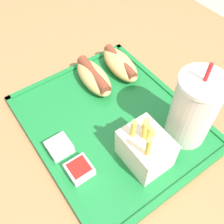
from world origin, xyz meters
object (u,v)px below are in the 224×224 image
hot_dog_near (94,77)px  sauce_cup_mayo (59,147)px  hot_dog_far (120,64)px  sauce_cup_ketchup (80,169)px  soda_cup (193,110)px  fries_carton (145,149)px

hot_dog_near → sauce_cup_mayo: bearing=-54.0°
hot_dog_far → sauce_cup_ketchup: size_ratio=3.09×
soda_cup → sauce_cup_ketchup: soda_cup is taller
hot_dog_far → sauce_cup_ketchup: (0.17, -0.22, -0.01)m
soda_cup → hot_dog_far: soda_cup is taller
hot_dog_near → soda_cup: bearing=18.1°
hot_dog_near → sauce_cup_mayo: hot_dog_near is taller
sauce_cup_mayo → sauce_cup_ketchup: bearing=6.5°
hot_dog_near → sauce_cup_mayo: 0.19m
sauce_cup_mayo → fries_carton: bearing=47.7°
sauce_cup_mayo → hot_dog_near: bearing=126.0°
soda_cup → sauce_cup_mayo: size_ratio=4.33×
hot_dog_far → hot_dog_near: (0.00, -0.08, 0.00)m
hot_dog_near → sauce_cup_mayo: (0.11, -0.15, -0.01)m
fries_carton → sauce_cup_mayo: size_ratio=2.79×
hot_dog_far → sauce_cup_ketchup: 0.28m
soda_cup → sauce_cup_ketchup: size_ratio=4.33×
hot_dog_far → fries_carton: 0.25m
hot_dog_far → sauce_cup_ketchup: hot_dog_far is taller
hot_dog_near → fries_carton: (0.22, -0.03, 0.02)m
fries_carton → sauce_cup_ketchup: (-0.05, -0.11, -0.03)m
fries_carton → sauce_cup_mayo: 0.17m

